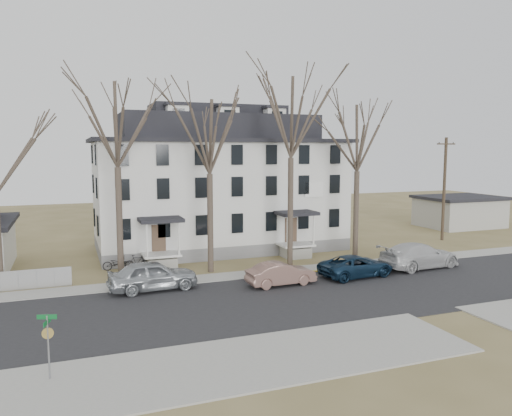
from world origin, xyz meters
name	(u,v)px	position (x,y,z in m)	size (l,w,h in m)	color
ground	(348,305)	(0.00, 0.00, 0.00)	(120.00, 120.00, 0.00)	olive
main_road	(330,295)	(0.00, 2.00, 0.00)	(120.00, 10.00, 0.04)	#27272A
far_sidewalk	(288,271)	(0.00, 8.00, 0.00)	(120.00, 2.00, 0.08)	#A09F97
near_sidewalk_left	(238,364)	(-8.00, -5.00, 0.00)	(20.00, 5.00, 0.08)	#A09F97
yellow_curb	(357,268)	(5.00, 7.10, 0.00)	(14.00, 0.25, 0.06)	gold
boarding_house	(218,185)	(-2.00, 17.95, 5.38)	(20.80, 12.36, 12.05)	slate
distant_building	(459,211)	(26.00, 20.00, 1.68)	(8.50, 6.50, 3.35)	#A09F97
tree_far_left	(116,118)	(-11.00, 9.80, 10.34)	(8.40, 8.40, 13.72)	#473B31
tree_mid_left	(209,131)	(-5.00, 9.80, 9.60)	(7.80, 7.80, 12.74)	#473B31
tree_center	(291,111)	(1.00, 9.80, 11.08)	(9.00, 9.00, 14.70)	#473B31
tree_mid_right	(358,133)	(6.50, 9.80, 9.60)	(7.80, 7.80, 12.74)	#473B31
utility_pole_far	(444,188)	(18.50, 14.00, 4.90)	(2.00, 0.28, 9.50)	#3D3023
car_silver	(153,276)	(-9.46, 6.53, 0.90)	(2.12, 5.27, 1.80)	#9EA3A8
car_tan	(281,274)	(-1.87, 4.86, 0.71)	(1.51, 4.33, 1.43)	#7C5B51
car_navy	(356,266)	(3.63, 5.04, 0.71)	(2.35, 5.10, 1.42)	#11263D
car_white	(419,256)	(9.13, 5.59, 0.89)	(2.49, 6.12, 1.77)	silver
bicycle_left	(117,264)	(-11.05, 12.33, 0.50)	(0.66, 1.90, 1.00)	black
bicycle_right	(137,263)	(-9.68, 12.08, 0.52)	(0.49, 1.75, 1.05)	black
street_sign	(48,337)	(-14.88, -3.92, 1.66)	(0.71, 0.71, 2.49)	gray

